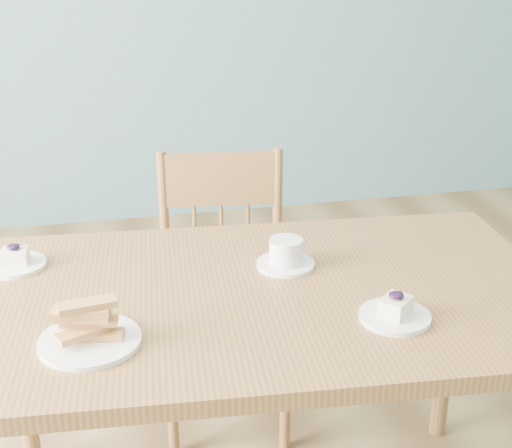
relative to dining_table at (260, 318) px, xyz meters
name	(u,v)px	position (x,y,z in m)	size (l,w,h in m)	color
room	(284,13)	(0.00, -0.18, 0.69)	(5.01, 5.01, 2.71)	olive
dining_table	(260,318)	(0.00, 0.00, 0.00)	(1.41, 0.88, 0.73)	brown
dining_chair	(224,293)	(0.01, 0.53, -0.21)	(0.44, 0.42, 0.86)	brown
cheesecake_plate_near	(395,312)	(0.25, -0.19, 0.09)	(0.15, 0.15, 0.06)	silver
cheesecake_plate_far	(15,261)	(-0.55, 0.24, 0.09)	(0.14, 0.14, 0.06)	silver
coffee_cup	(286,255)	(0.09, 0.11, 0.10)	(0.14, 0.14, 0.07)	silver
biscotti_plate	(89,330)	(-0.38, -0.14, 0.10)	(0.20, 0.20, 0.09)	silver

